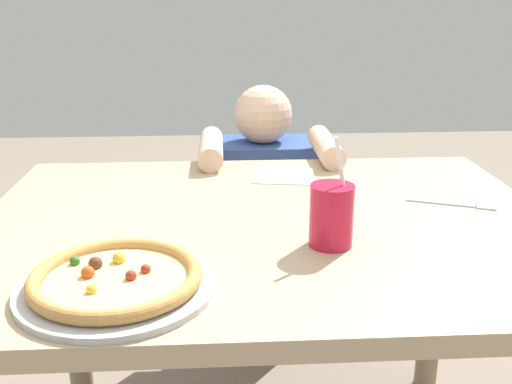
# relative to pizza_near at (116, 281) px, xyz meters

# --- Properties ---
(dining_table) EXTENTS (1.27, 0.95, 0.75)m
(dining_table) POSITION_rel_pizza_near_xyz_m (0.28, 0.31, -0.12)
(dining_table) COLOR tan
(dining_table) RESTS_ON ground
(pizza_near) EXTENTS (0.33, 0.33, 0.04)m
(pizza_near) POSITION_rel_pizza_near_xyz_m (0.00, 0.00, 0.00)
(pizza_near) COLOR #B7B7BC
(pizza_near) RESTS_ON dining_table
(drink_cup_colored) EXTENTS (0.09, 0.09, 0.22)m
(drink_cup_colored) POSITION_rel_pizza_near_xyz_m (0.39, 0.16, 0.05)
(drink_cup_colored) COLOR red
(drink_cup_colored) RESTS_ON dining_table
(paper_napkin) EXTENTS (0.18, 0.17, 0.00)m
(paper_napkin) POSITION_rel_pizza_near_xyz_m (0.34, 0.62, -0.02)
(paper_napkin) COLOR white
(paper_napkin) RESTS_ON dining_table
(fork) EXTENTS (0.19, 0.09, 0.00)m
(fork) POSITION_rel_pizza_near_xyz_m (0.72, 0.37, -0.02)
(fork) COLOR silver
(fork) RESTS_ON dining_table
(diner_seated) EXTENTS (0.41, 0.52, 0.93)m
(diner_seated) POSITION_rel_pizza_near_xyz_m (0.32, 1.02, -0.34)
(diner_seated) COLOR #333847
(diner_seated) RESTS_ON ground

